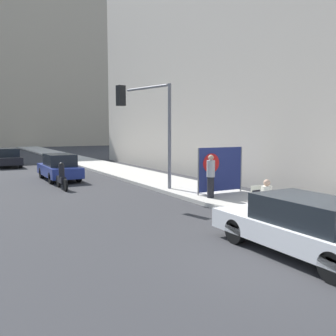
# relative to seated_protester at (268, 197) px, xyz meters

# --- Properties ---
(ground_plane) EXTENTS (160.00, 160.00, 0.00)m
(ground_plane) POSITION_rel_seated_protester_xyz_m (-2.17, -3.14, -0.79)
(ground_plane) COLOR #303033
(sidewalk_curb) EXTENTS (3.21, 90.00, 0.16)m
(sidewalk_curb) POSITION_rel_seated_protester_xyz_m (1.09, 11.86, -0.71)
(sidewalk_curb) COLOR #B7B2A8
(sidewalk_curb) RESTS_ON ground_plane
(building_backdrop_right) EXTENTS (10.00, 32.00, 20.14)m
(building_backdrop_right) POSITION_rel_seated_protester_xyz_m (9.10, 9.94, 9.28)
(building_backdrop_right) COLOR #BCB2A3
(building_backdrop_right) RESTS_ON ground_plane
(seated_protester) EXTENTS (0.94, 0.77, 1.18)m
(seated_protester) POSITION_rel_seated_protester_xyz_m (0.00, 0.00, 0.00)
(seated_protester) COLOR #474C56
(seated_protester) RESTS_ON sidewalk_curb
(jogger_on_sidewalk) EXTENTS (0.34, 0.34, 1.77)m
(jogger_on_sidewalk) POSITION_rel_seated_protester_xyz_m (0.27, 3.55, 0.28)
(jogger_on_sidewalk) COLOR black
(jogger_on_sidewalk) RESTS_ON sidewalk_curb
(protest_banner) EXTENTS (2.37, 0.06, 2.01)m
(protest_banner) POSITION_rel_seated_protester_xyz_m (1.28, 4.27, 0.44)
(protest_banner) COLOR slate
(protest_banner) RESTS_ON sidewalk_curb
(traffic_light_pole) EXTENTS (2.93, 2.70, 4.91)m
(traffic_light_pole) POSITION_rel_seated_protester_xyz_m (-1.10, 6.25, 2.72)
(traffic_light_pole) COLOR slate
(traffic_light_pole) RESTS_ON sidewalk_curb
(parked_car_curbside) EXTENTS (1.79, 4.73, 1.40)m
(parked_car_curbside) POSITION_rel_seated_protester_xyz_m (-1.69, -2.96, -0.08)
(parked_car_curbside) COLOR white
(parked_car_curbside) RESTS_ON ground_plane
(car_on_road_nearest) EXTENTS (1.73, 4.47, 1.54)m
(car_on_road_nearest) POSITION_rel_seated_protester_xyz_m (-3.62, 13.25, -0.03)
(car_on_road_nearest) COLOR navy
(car_on_road_nearest) RESTS_ON ground_plane
(car_on_road_midblock) EXTENTS (1.81, 4.27, 1.49)m
(car_on_road_midblock) POSITION_rel_seated_protester_xyz_m (-5.42, 23.20, -0.05)
(car_on_road_midblock) COLOR black
(car_on_road_midblock) RESTS_ON ground_plane
(motorcycle_on_road) EXTENTS (0.28, 2.09, 1.34)m
(motorcycle_on_road) POSITION_rel_seated_protester_xyz_m (-4.31, 9.75, -0.22)
(motorcycle_on_road) COLOR black
(motorcycle_on_road) RESTS_ON ground_plane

